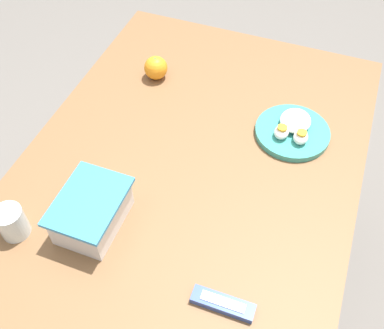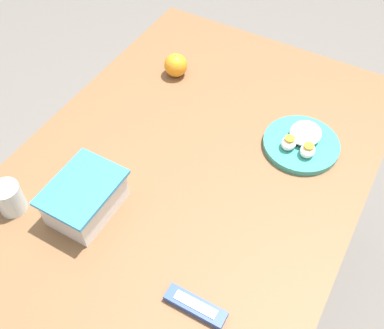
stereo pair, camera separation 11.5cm
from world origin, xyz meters
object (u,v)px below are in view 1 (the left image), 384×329
object	(u,v)px
food_container	(92,213)
candy_bar	(223,304)
rice_plate	(293,130)
orange_fruit	(156,68)
drinking_glass	(12,222)

from	to	relation	value
food_container	candy_bar	bearing A→B (deg)	-103.94
rice_plate	orange_fruit	bearing A→B (deg)	78.44
rice_plate	drinking_glass	xyz separation A→B (m)	(-0.54, 0.54, 0.02)
candy_bar	drinking_glass	bearing A→B (deg)	89.99
drinking_glass	rice_plate	bearing A→B (deg)	-45.09
orange_fruit	rice_plate	bearing A→B (deg)	-101.56
orange_fruit	candy_bar	xyz separation A→B (m)	(-0.63, -0.43, -0.03)
food_container	candy_bar	world-z (taller)	food_container
food_container	rice_plate	size ratio (longest dim) A/B	0.91
candy_bar	drinking_glass	distance (m)	0.51
candy_bar	food_container	bearing A→B (deg)	76.06
orange_fruit	rice_plate	size ratio (longest dim) A/B	0.35
rice_plate	drinking_glass	size ratio (longest dim) A/B	2.57
rice_plate	candy_bar	world-z (taller)	rice_plate
candy_bar	orange_fruit	bearing A→B (deg)	34.00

